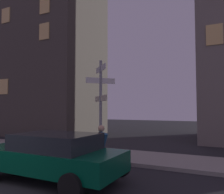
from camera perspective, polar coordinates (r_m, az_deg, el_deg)
name	(u,v)px	position (r m, az deg, el deg)	size (l,w,h in m)	color
sidewalk_kerb	(90,153)	(11.02, -5.59, -13.90)	(40.00, 2.52, 0.14)	gray
signpost	(101,100)	(9.58, -2.88, -0.68)	(1.21, 1.21, 4.08)	gray
car_near_right	(51,155)	(7.24, -15.09, -13.90)	(4.65, 2.11, 1.41)	#05472D
cyclist	(103,152)	(7.58, -2.40, -13.65)	(1.82, 0.36, 1.61)	black
building_left_block	(34,64)	(22.09, -19.21, 7.89)	(12.15, 6.14, 12.57)	#4C443D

